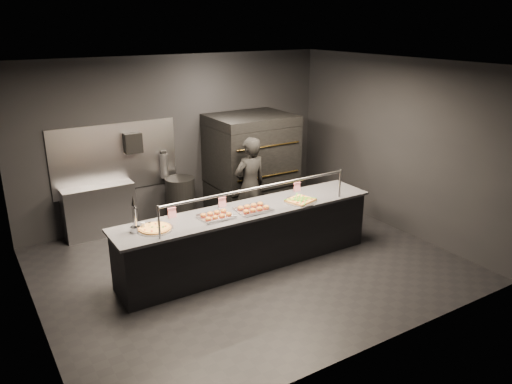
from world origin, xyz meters
The scene contains 15 objects.
room centered at (-0.02, 0.05, 1.50)m, with size 6.04×6.00×3.00m.
service_counter centered at (0.00, 0.00, 0.46)m, with size 4.10×0.78×1.37m.
pizza_oven centered at (1.20, 1.90, 0.97)m, with size 1.50×1.23×1.91m.
prep_shelf centered at (-1.60, 2.32, 0.45)m, with size 1.20×0.35×0.90m, color #99999E.
towel_dispenser centered at (-0.90, 2.39, 1.55)m, with size 0.30×0.20×0.35m, color black.
fire_extinguisher centered at (-0.35, 2.40, 1.06)m, with size 0.14×0.14×0.51m.
beer_tap centered at (-1.70, 0.06, 1.07)m, with size 0.13×0.19×0.51m.
round_pizza centered at (-1.45, 0.00, 0.94)m, with size 0.49×0.49×0.03m.
slider_tray_a centered at (-0.56, -0.05, 0.95)m, with size 0.51×0.40×0.07m.
slider_tray_b centered at (0.03, -0.10, 0.95)m, with size 0.53×0.41×0.08m.
square_pizza centered at (0.85, -0.15, 0.94)m, with size 0.49×0.49×0.05m.
condiment_jar centered at (-1.55, 0.10, 0.96)m, with size 0.14×0.06×0.09m.
tent_cards centered at (-0.09, 0.28, 1.00)m, with size 2.31×0.04×0.15m.
trash_bin centered at (-0.20, 2.06, 0.44)m, with size 0.53×0.53×0.88m, color black.
worker centered at (0.67, 1.06, 0.86)m, with size 0.63×0.41×1.72m, color black.
Camera 1 is at (-3.53, -5.91, 3.58)m, focal length 35.00 mm.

